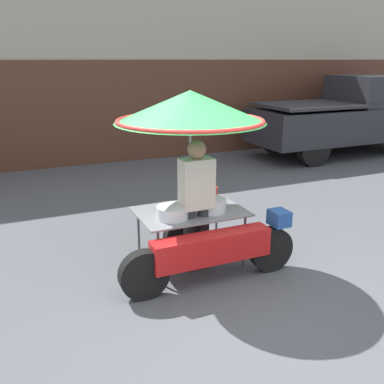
% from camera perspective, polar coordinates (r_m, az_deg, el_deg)
% --- Properties ---
extents(ground_plane, '(36.00, 36.00, 0.00)m').
position_cam_1_polar(ground_plane, '(4.48, 6.55, -15.46)').
color(ground_plane, '#4C4F54').
extents(shopfront_building, '(28.00, 2.06, 4.44)m').
position_cam_1_polar(shopfront_building, '(11.35, -14.37, 15.73)').
color(shopfront_building, '#B2A893').
rests_on(shopfront_building, ground).
extents(vendor_motorcycle_cart, '(2.10, 1.72, 2.09)m').
position_cam_1_polar(vendor_motorcycle_cart, '(4.85, 0.18, 7.62)').
color(vendor_motorcycle_cart, black).
rests_on(vendor_motorcycle_cart, ground).
extents(vendor_person, '(0.38, 0.22, 1.56)m').
position_cam_1_polar(vendor_person, '(4.91, 0.61, -1.02)').
color(vendor_person, '#2D2D33').
rests_on(vendor_person, ground).
extents(pickup_truck, '(5.04, 1.80, 2.02)m').
position_cam_1_polar(pickup_truck, '(12.01, 20.02, 9.42)').
color(pickup_truck, black).
rests_on(pickup_truck, ground).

